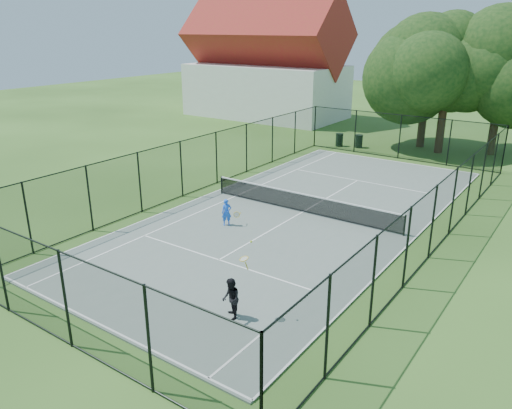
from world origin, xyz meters
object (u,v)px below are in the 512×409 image
Objects in this scene: player_black at (231,299)px; tennis_net at (303,202)px; trash_bin_right at (359,141)px; player_blue at (227,212)px; trash_bin_left at (339,140)px.

tennis_net is at bearing 107.07° from player_black.
tennis_net is 10.49× the size of trash_bin_right.
tennis_net reaches higher than trash_bin_right.
player_black is (6.41, -23.80, 0.25)m from trash_bin_right.
tennis_net is 9.76m from player_black.
player_black is at bearing -50.81° from player_blue.
tennis_net is 14.90m from trash_bin_right.
player_black is at bearing -71.53° from trash_bin_left.
player_blue is at bearing -120.21° from tennis_net.
trash_bin_left is (-4.95, 14.05, -0.09)m from tennis_net.
player_blue is at bearing -80.33° from trash_bin_left.
player_black reaches higher than trash_bin_left.
trash_bin_right is 17.93m from player_blue.
player_blue is 0.48× the size of player_black.
player_black is (2.86, -9.33, 0.15)m from tennis_net.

